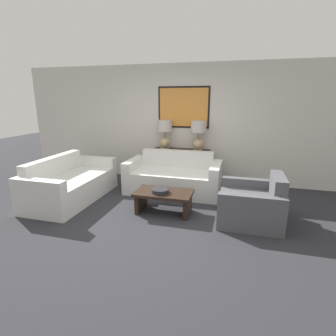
{
  "coord_description": "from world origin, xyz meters",
  "views": [
    {
      "loc": [
        1.26,
        -3.52,
        1.89
      ],
      "look_at": [
        0.03,
        0.99,
        0.65
      ],
      "focal_mm": 28.0,
      "sensor_mm": 36.0,
      "label": 1
    }
  ],
  "objects_px": {
    "table_lamp_left": "(165,131)",
    "armchair_near_back_wall": "(252,205)",
    "console_table": "(181,166)",
    "decorative_bowl": "(160,191)",
    "table_lamp_right": "(198,133)",
    "coffee_table": "(164,198)",
    "couch_by_back_wall": "(174,178)",
    "couch_by_side": "(71,185)"
  },
  "relations": [
    {
      "from": "couch_by_back_wall",
      "to": "coffee_table",
      "type": "height_order",
      "value": "couch_by_back_wall"
    },
    {
      "from": "table_lamp_left",
      "to": "coffee_table",
      "type": "relative_size",
      "value": 0.68
    },
    {
      "from": "table_lamp_right",
      "to": "armchair_near_back_wall",
      "type": "relative_size",
      "value": 0.66
    },
    {
      "from": "console_table",
      "to": "couch_by_side",
      "type": "xyz_separation_m",
      "value": [
        -1.81,
        -1.61,
        -0.1
      ]
    },
    {
      "from": "decorative_bowl",
      "to": "armchair_near_back_wall",
      "type": "bearing_deg",
      "value": 4.94
    },
    {
      "from": "couch_by_back_wall",
      "to": "armchair_near_back_wall",
      "type": "distance_m",
      "value": 1.83
    },
    {
      "from": "table_lamp_left",
      "to": "couch_by_side",
      "type": "height_order",
      "value": "table_lamp_left"
    },
    {
      "from": "coffee_table",
      "to": "armchair_near_back_wall",
      "type": "distance_m",
      "value": 1.44
    },
    {
      "from": "table_lamp_left",
      "to": "armchair_near_back_wall",
      "type": "bearing_deg",
      "value": -41.01
    },
    {
      "from": "table_lamp_right",
      "to": "coffee_table",
      "type": "xyz_separation_m",
      "value": [
        -0.29,
        -1.74,
        -0.9
      ]
    },
    {
      "from": "table_lamp_left",
      "to": "coffee_table",
      "type": "xyz_separation_m",
      "value": [
        0.48,
        -1.74,
        -0.9
      ]
    },
    {
      "from": "couch_by_back_wall",
      "to": "coffee_table",
      "type": "xyz_separation_m",
      "value": [
        0.09,
        -1.07,
        -0.02
      ]
    },
    {
      "from": "table_lamp_left",
      "to": "couch_by_side",
      "type": "xyz_separation_m",
      "value": [
        -1.43,
        -1.61,
        -0.88
      ]
    },
    {
      "from": "table_lamp_right",
      "to": "armchair_near_back_wall",
      "type": "bearing_deg",
      "value": -55.48
    },
    {
      "from": "console_table",
      "to": "decorative_bowl",
      "type": "distance_m",
      "value": 1.8
    },
    {
      "from": "console_table",
      "to": "decorative_bowl",
      "type": "relative_size",
      "value": 4.45
    },
    {
      "from": "table_lamp_left",
      "to": "table_lamp_right",
      "type": "relative_size",
      "value": 1.0
    },
    {
      "from": "couch_by_side",
      "to": "armchair_near_back_wall",
      "type": "height_order",
      "value": "couch_by_side"
    },
    {
      "from": "armchair_near_back_wall",
      "to": "couch_by_side",
      "type": "bearing_deg",
      "value": 178.96
    },
    {
      "from": "table_lamp_left",
      "to": "couch_by_side",
      "type": "relative_size",
      "value": 0.34
    },
    {
      "from": "console_table",
      "to": "table_lamp_right",
      "type": "height_order",
      "value": "table_lamp_right"
    },
    {
      "from": "decorative_bowl",
      "to": "armchair_near_back_wall",
      "type": "xyz_separation_m",
      "value": [
        1.48,
        0.13,
        -0.14
      ]
    },
    {
      "from": "console_table",
      "to": "table_lamp_left",
      "type": "xyz_separation_m",
      "value": [
        -0.39,
        0.0,
        0.78
      ]
    },
    {
      "from": "couch_by_back_wall",
      "to": "armchair_near_back_wall",
      "type": "height_order",
      "value": "couch_by_back_wall"
    },
    {
      "from": "console_table",
      "to": "armchair_near_back_wall",
      "type": "distance_m",
      "value": 2.27
    },
    {
      "from": "console_table",
      "to": "table_lamp_right",
      "type": "relative_size",
      "value": 1.99
    },
    {
      "from": "console_table",
      "to": "decorative_bowl",
      "type": "xyz_separation_m",
      "value": [
        0.05,
        -1.79,
        0.02
      ]
    },
    {
      "from": "console_table",
      "to": "armchair_near_back_wall",
      "type": "relative_size",
      "value": 1.32
    },
    {
      "from": "table_lamp_left",
      "to": "coffee_table",
      "type": "bearing_deg",
      "value": -74.57
    },
    {
      "from": "armchair_near_back_wall",
      "to": "decorative_bowl",
      "type": "bearing_deg",
      "value": -175.06
    },
    {
      "from": "table_lamp_left",
      "to": "decorative_bowl",
      "type": "relative_size",
      "value": 2.23
    },
    {
      "from": "table_lamp_left",
      "to": "armchair_near_back_wall",
      "type": "relative_size",
      "value": 0.66
    },
    {
      "from": "console_table",
      "to": "armchair_near_back_wall",
      "type": "height_order",
      "value": "same"
    },
    {
      "from": "couch_by_side",
      "to": "decorative_bowl",
      "type": "bearing_deg",
      "value": -5.78
    },
    {
      "from": "table_lamp_right",
      "to": "decorative_bowl",
      "type": "height_order",
      "value": "table_lamp_right"
    },
    {
      "from": "coffee_table",
      "to": "console_table",
      "type": "bearing_deg",
      "value": 93.1
    },
    {
      "from": "table_lamp_left",
      "to": "armchair_near_back_wall",
      "type": "distance_m",
      "value": 2.7
    },
    {
      "from": "armchair_near_back_wall",
      "to": "table_lamp_left",
      "type": "bearing_deg",
      "value": 138.99
    },
    {
      "from": "couch_by_back_wall",
      "to": "armchair_near_back_wall",
      "type": "bearing_deg",
      "value": -33.16
    },
    {
      "from": "coffee_table",
      "to": "decorative_bowl",
      "type": "bearing_deg",
      "value": -126.31
    },
    {
      "from": "table_lamp_left",
      "to": "table_lamp_right",
      "type": "distance_m",
      "value": 0.77
    },
    {
      "from": "table_lamp_right",
      "to": "couch_by_back_wall",
      "type": "xyz_separation_m",
      "value": [
        -0.39,
        -0.67,
        -0.88
      ]
    }
  ]
}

